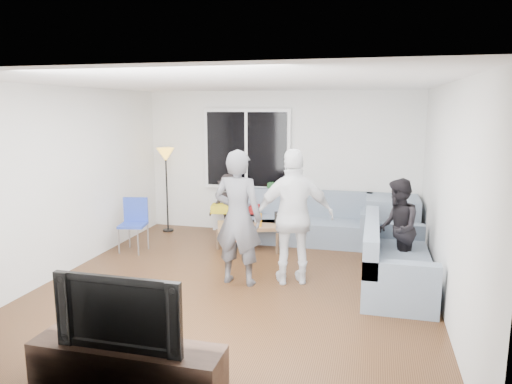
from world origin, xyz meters
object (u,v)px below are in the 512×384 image
(coffee_table, at_px, (251,236))
(tv_console, at_px, (128,369))
(side_chair, at_px, (133,226))
(player_left, at_px, (238,218))
(player_right, at_px, (294,217))
(sofa_back_section, at_px, (303,217))
(floor_lamp, at_px, (167,190))
(spectator_right, at_px, (397,229))
(sofa_right_section, at_px, (397,255))
(television, at_px, (124,309))
(spectator_back, at_px, (229,205))

(coffee_table, bearing_deg, tv_console, -89.03)
(side_chair, xyz_separation_m, player_left, (2.04, -0.92, 0.46))
(player_left, height_order, tv_console, player_left)
(coffee_table, relative_size, player_right, 0.61)
(side_chair, bearing_deg, sofa_back_section, 15.05)
(coffee_table, height_order, side_chair, side_chair)
(sofa_back_section, xyz_separation_m, floor_lamp, (-2.58, 0.05, 0.36))
(spectator_right, height_order, tv_console, spectator_right)
(sofa_back_section, height_order, sofa_right_section, same)
(tv_console, xyz_separation_m, television, (0.00, 0.00, 0.53))
(coffee_table, bearing_deg, side_chair, -159.08)
(sofa_back_section, height_order, spectator_back, spectator_back)
(floor_lamp, xyz_separation_m, television, (1.86, -4.82, -0.03))
(player_left, distance_m, player_right, 0.74)
(sofa_back_section, height_order, coffee_table, sofa_back_section)
(coffee_table, relative_size, floor_lamp, 0.71)
(sofa_back_section, distance_m, side_chair, 2.87)
(player_right, bearing_deg, spectator_back, -71.36)
(sofa_back_section, height_order, tv_console, sofa_back_section)
(player_right, distance_m, television, 2.93)
(sofa_right_section, distance_m, tv_console, 3.74)
(floor_lamp, distance_m, spectator_back, 1.24)
(spectator_right, distance_m, television, 3.99)
(coffee_table, height_order, spectator_back, spectator_back)
(coffee_table, relative_size, side_chair, 1.28)
(sofa_back_section, relative_size, floor_lamp, 1.47)
(player_right, bearing_deg, sofa_right_section, 170.63)
(sofa_back_section, xyz_separation_m, tv_console, (-0.72, -4.77, -0.20))
(floor_lamp, relative_size, player_right, 0.87)
(player_left, bearing_deg, spectator_right, -154.98)
(floor_lamp, height_order, player_right, player_right)
(spectator_right, bearing_deg, player_right, -70.99)
(floor_lamp, distance_m, player_left, 3.02)
(sofa_back_section, bearing_deg, spectator_back, 178.73)
(spectator_back, bearing_deg, sofa_back_section, -7.72)
(spectator_right, bearing_deg, coffee_table, -113.60)
(sofa_right_section, distance_m, coffee_table, 2.58)
(sofa_right_section, relative_size, television, 1.88)
(spectator_right, relative_size, television, 1.30)
(floor_lamp, relative_size, spectator_back, 1.38)
(side_chair, height_order, tv_console, side_chair)
(sofa_right_section, distance_m, spectator_back, 3.37)
(side_chair, bearing_deg, coffee_table, 9.88)
(side_chair, xyz_separation_m, floor_lamp, (0.00, 1.31, 0.35))
(player_right, bearing_deg, player_left, -2.78)
(player_left, distance_m, spectator_right, 2.17)
(side_chair, relative_size, television, 0.81)
(side_chair, relative_size, player_right, 0.48)
(player_right, xyz_separation_m, television, (-0.89, -2.79, -0.15))
(floor_lamp, xyz_separation_m, spectator_right, (4.07, -1.50, -0.09))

